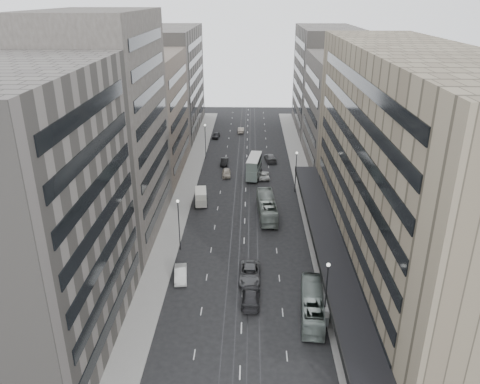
# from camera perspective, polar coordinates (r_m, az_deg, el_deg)

# --- Properties ---
(ground) EXTENTS (220.00, 220.00, 0.00)m
(ground) POSITION_cam_1_polar(r_m,az_deg,el_deg) (61.62, 0.29, -12.71)
(ground) COLOR black
(ground) RESTS_ON ground
(sidewalk_right) EXTENTS (4.00, 125.00, 0.15)m
(sidewalk_right) POSITION_cam_1_polar(r_m,az_deg,el_deg) (95.26, 7.95, 0.62)
(sidewalk_right) COLOR gray
(sidewalk_right) RESTS_ON ground
(sidewalk_left) EXTENTS (4.00, 125.00, 0.15)m
(sidewalk_left) POSITION_cam_1_polar(r_m,az_deg,el_deg) (95.48, -6.51, 0.75)
(sidewalk_left) COLOR gray
(sidewalk_left) RESTS_ON ground
(department_store) EXTENTS (19.20, 60.00, 30.00)m
(department_store) POSITION_cam_1_polar(r_m,az_deg,el_deg) (65.07, 19.72, 2.75)
(department_store) COLOR gray
(department_store) RESTS_ON ground
(building_right_mid) EXTENTS (15.00, 28.00, 24.00)m
(building_right_mid) POSITION_cam_1_polar(r_m,az_deg,el_deg) (106.83, 12.61, 9.47)
(building_right_mid) COLOR #44403B
(building_right_mid) RESTS_ON ground
(building_right_far) EXTENTS (15.00, 32.00, 28.00)m
(building_right_far) POSITION_cam_1_polar(r_m,az_deg,el_deg) (135.44, 10.36, 13.28)
(building_right_far) COLOR #67635D
(building_right_far) RESTS_ON ground
(building_left_a) EXTENTS (15.00, 28.00, 30.00)m
(building_left_a) POSITION_cam_1_polar(r_m,az_deg,el_deg) (52.03, -24.30, -2.95)
(building_left_a) COLOR #67635D
(building_left_a) RESTS_ON ground
(building_left_b) EXTENTS (15.00, 26.00, 34.00)m
(building_left_b) POSITION_cam_1_polar(r_m,az_deg,el_deg) (75.01, -16.20, 7.43)
(building_left_b) COLOR #44403B
(building_left_b) RESTS_ON ground
(building_left_c) EXTENTS (15.00, 28.00, 25.00)m
(building_left_c) POSITION_cam_1_polar(r_m,az_deg,el_deg) (101.37, -11.59, 9.13)
(building_left_c) COLOR #706257
(building_left_c) RESTS_ON ground
(building_left_d) EXTENTS (15.00, 38.00, 28.00)m
(building_left_d) POSITION_cam_1_polar(r_m,az_deg,el_deg) (132.80, -8.60, 13.21)
(building_left_d) COLOR #67635D
(building_left_d) RESTS_ON ground
(lamp_right_near) EXTENTS (0.44, 0.44, 8.32)m
(lamp_right_near) POSITION_cam_1_polar(r_m,az_deg,el_deg) (55.25, 10.51, -11.28)
(lamp_right_near) COLOR #262628
(lamp_right_near) RESTS_ON ground
(lamp_right_far) EXTENTS (0.44, 0.44, 8.32)m
(lamp_right_far) POSITION_cam_1_polar(r_m,az_deg,el_deg) (90.86, 6.85, 3.03)
(lamp_right_far) COLOR #262628
(lamp_right_far) RESTS_ON ground
(lamp_left_near) EXTENTS (0.44, 0.44, 8.32)m
(lamp_left_near) POSITION_cam_1_polar(r_m,az_deg,el_deg) (70.05, -7.49, -3.27)
(lamp_left_near) COLOR #262628
(lamp_left_near) RESTS_ON ground
(lamp_left_far) EXTENTS (0.44, 0.44, 8.32)m
(lamp_left_far) POSITION_cam_1_polar(r_m,az_deg,el_deg) (109.96, -4.26, 6.67)
(lamp_left_far) COLOR #262628
(lamp_left_far) RESTS_ON ground
(bus_near) EXTENTS (3.48, 10.99, 3.01)m
(bus_near) POSITION_cam_1_polar(r_m,az_deg,el_deg) (58.49, 8.82, -13.42)
(bus_near) COLOR gray
(bus_near) RESTS_ON ground
(bus_far) EXTENTS (3.51, 12.17, 3.35)m
(bus_far) POSITION_cam_1_polar(r_m,az_deg,el_deg) (81.84, 3.29, -1.83)
(bus_far) COLOR #939F96
(bus_far) RESTS_ON ground
(double_decker) EXTENTS (3.49, 8.55, 4.55)m
(double_decker) POSITION_cam_1_polar(r_m,az_deg,el_deg) (98.87, 1.72, 3.16)
(double_decker) COLOR gray
(double_decker) RESTS_ON ground
(vw_microbus) EXTENTS (2.08, 4.47, 2.40)m
(vw_microbus) POSITION_cam_1_polar(r_m,az_deg,el_deg) (58.45, 9.54, -13.71)
(vw_microbus) COLOR slate
(vw_microbus) RESTS_ON ground
(panel_van) EXTENTS (2.68, 4.78, 2.88)m
(panel_van) POSITION_cam_1_polar(r_m,az_deg,el_deg) (86.30, -4.80, -0.58)
(panel_van) COLOR beige
(panel_van) RESTS_ON ground
(sedan_1) EXTENTS (2.21, 4.85, 1.54)m
(sedan_1) POSITION_cam_1_polar(r_m,az_deg,el_deg) (65.20, -7.25, -9.88)
(sedan_1) COLOR silver
(sedan_1) RESTS_ON ground
(sedan_2) EXTENTS (2.99, 6.23, 1.71)m
(sedan_2) POSITION_cam_1_polar(r_m,az_deg,el_deg) (64.63, 1.20, -9.92)
(sedan_2) COLOR #555658
(sedan_2) RESTS_ON ground
(sedan_3) EXTENTS (2.48, 5.78, 1.66)m
(sedan_3) POSITION_cam_1_polar(r_m,az_deg,el_deg) (60.29, 1.33, -12.66)
(sedan_3) COLOR #252528
(sedan_3) RESTS_ON ground
(sedan_4) EXTENTS (2.01, 4.57, 1.53)m
(sedan_4) POSITION_cam_1_polar(r_m,az_deg,el_deg) (99.95, -1.67, 2.35)
(sedan_4) COLOR #B5A996
(sedan_4) RESTS_ON ground
(sedan_5) EXTENTS (1.67, 4.48, 1.46)m
(sedan_5) POSITION_cam_1_polar(r_m,az_deg,el_deg) (106.80, -1.91, 3.70)
(sedan_5) COLOR black
(sedan_5) RESTS_ON ground
(sedan_6) EXTENTS (2.25, 4.82, 1.34)m
(sedan_6) POSITION_cam_1_polar(r_m,az_deg,el_deg) (98.95, 2.94, 2.05)
(sedan_6) COLOR silver
(sedan_6) RESTS_ON ground
(sedan_7) EXTENTS (3.05, 5.92, 1.64)m
(sedan_7) POSITION_cam_1_polar(r_m,az_deg,el_deg) (109.51, 3.69, 4.21)
(sedan_7) COLOR #545356
(sedan_7) RESTS_ON ground
(sedan_8) EXTENTS (2.21, 4.49, 1.47)m
(sedan_8) POSITION_cam_1_polar(r_m,az_deg,el_deg) (127.65, -2.92, 6.93)
(sedan_8) COLOR black
(sedan_8) RESTS_ON ground
(sedan_9) EXTENTS (1.66, 4.52, 1.48)m
(sedan_9) POSITION_cam_1_polar(r_m,az_deg,el_deg) (132.55, 0.11, 7.57)
(sedan_9) COLOR beige
(sedan_9) RESTS_ON ground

